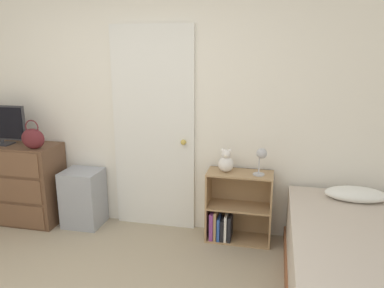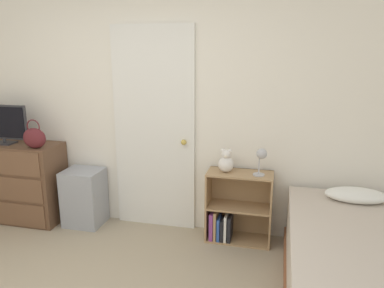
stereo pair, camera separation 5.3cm
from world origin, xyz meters
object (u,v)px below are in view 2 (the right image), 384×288
at_px(storage_bin, 84,197).
at_px(bed, 368,271).
at_px(dresser, 14,181).
at_px(handbag, 34,138).
at_px(tv, 2,124).
at_px(teddy_bear, 226,162).
at_px(desk_lamp, 261,157).
at_px(bookshelf, 234,212).

distance_m(storage_bin, bed, 2.80).
bearing_deg(dresser, handbag, -15.89).
xyz_separation_m(storage_bin, bed, (2.70, -0.74, -0.02)).
height_order(handbag, bed, handbag).
xyz_separation_m(tv, teddy_bear, (2.39, 0.10, -0.29)).
distance_m(tv, bed, 3.71).
xyz_separation_m(handbag, desk_lamp, (2.28, 0.14, -0.09)).
bearing_deg(desk_lamp, storage_bin, 179.57).
distance_m(dresser, storage_bin, 0.84).
height_order(storage_bin, bed, bed).
distance_m(storage_bin, desk_lamp, 1.95).
relative_size(dresser, teddy_bear, 4.77).
bearing_deg(bookshelf, tv, -177.56).
distance_m(dresser, handbag, 0.69).
bearing_deg(bookshelf, dresser, -178.14).
distance_m(tv, storage_bin, 1.17).
xyz_separation_m(bookshelf, desk_lamp, (0.25, -0.05, 0.60)).
bearing_deg(dresser, desk_lamp, 0.65).
relative_size(teddy_bear, desk_lamp, 0.86).
relative_size(tv, teddy_bear, 2.58).
bearing_deg(dresser, bed, -11.22).
bearing_deg(tv, teddy_bear, 2.36).
bearing_deg(bed, storage_bin, 164.61).
relative_size(tv, handbag, 1.96).
xyz_separation_m(dresser, storage_bin, (0.82, 0.04, -0.13)).
distance_m(handbag, bookshelf, 2.16).
height_order(dresser, handbag, handbag).
bearing_deg(handbag, storage_bin, 20.59).
bearing_deg(storage_bin, bed, -15.39).
relative_size(dresser, handbag, 3.63).
height_order(handbag, bookshelf, handbag).
relative_size(bookshelf, bed, 0.38).
bearing_deg(bookshelf, desk_lamp, -11.22).
relative_size(handbag, teddy_bear, 1.31).
xyz_separation_m(dresser, bed, (3.52, -0.70, -0.15)).
relative_size(desk_lamp, bed, 0.14).
xyz_separation_m(tv, bookshelf, (2.48, 0.11, -0.80)).
bearing_deg(bookshelf, teddy_bear, -175.28).
distance_m(dresser, bed, 3.59).
xyz_separation_m(teddy_bear, desk_lamp, (0.33, -0.04, 0.09)).
bearing_deg(dresser, storage_bin, 3.08).
distance_m(teddy_bear, desk_lamp, 0.35).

